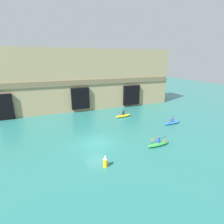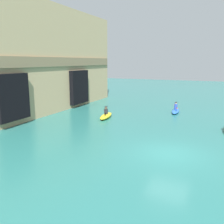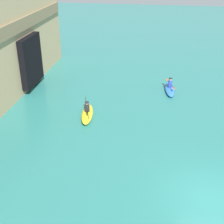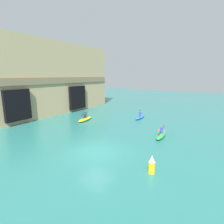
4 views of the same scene
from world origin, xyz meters
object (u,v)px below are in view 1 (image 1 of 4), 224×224
kayak_yellow (123,115)px  kayak_green (158,144)px  marker_buoy (105,161)px  kayak_blue (172,122)px

kayak_yellow → kayak_green: bearing=78.2°
kayak_green → marker_buoy: 7.04m
kayak_blue → kayak_green: bearing=35.5°
kayak_blue → marker_buoy: (-13.03, -6.68, 0.33)m
kayak_green → marker_buoy: marker_buoy is taller
kayak_green → kayak_yellow: (0.70, 10.83, -0.01)m
kayak_blue → marker_buoy: bearing=23.0°
kayak_yellow → marker_buoy: (-7.56, -12.39, 0.30)m
kayak_blue → marker_buoy: marker_buoy is taller
marker_buoy → kayak_green: bearing=12.8°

